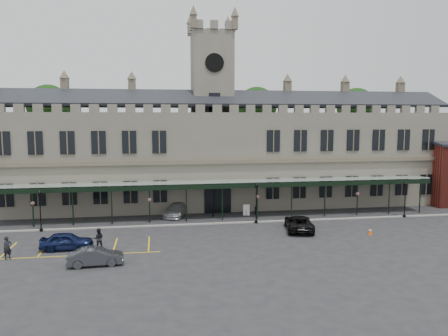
{
  "coord_description": "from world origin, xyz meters",
  "views": [
    {
      "loc": [
        -7.24,
        -40.02,
        11.43
      ],
      "look_at": [
        0.0,
        6.0,
        6.0
      ],
      "focal_mm": 35.0,
      "sensor_mm": 36.0,
      "label": 1
    }
  ],
  "objects": [
    {
      "name": "canopy",
      "position": [
        0.0,
        7.46,
        2.4
      ],
      "size": [
        50.0,
        4.1,
        4.3
      ],
      "color": "#8C9E93",
      "rests_on": "ground"
    },
    {
      "name": "sign_board",
      "position": [
        3.13,
        9.02,
        0.64
      ],
      "size": [
        0.76,
        0.2,
        1.3
      ],
      "rotation": [
        0.0,
        0.0,
        -0.2
      ],
      "color": "black",
      "rests_on": "ground"
    },
    {
      "name": "car_van",
      "position": [
        7.0,
        1.56,
        0.77
      ],
      "size": [
        3.59,
        5.91,
        1.53
      ],
      "primitive_type": "imported",
      "rotation": [
        0.0,
        0.0,
        2.94
      ],
      "color": "black",
      "rests_on": "ground"
    },
    {
      "name": "traffic_cone",
      "position": [
        13.38,
        -1.09,
        0.33
      ],
      "size": [
        0.42,
        0.42,
        0.67
      ],
      "rotation": [
        0.0,
        0.0,
        0.08
      ],
      "color": "#E54907",
      "rests_on": "ground"
    },
    {
      "name": "station_building",
      "position": [
        0.0,
        15.91,
        6.47
      ],
      "size": [
        60.0,
        10.36,
        17.3
      ],
      "color": "#5C584D",
      "rests_on": "ground"
    },
    {
      "name": "car_left_a",
      "position": [
        -15.0,
        -1.53,
        0.75
      ],
      "size": [
        4.45,
        1.83,
        1.51
      ],
      "primitive_type": "imported",
      "rotation": [
        0.0,
        0.0,
        1.58
      ],
      "color": "#0D163B",
      "rests_on": "ground"
    },
    {
      "name": "lamp_post_right",
      "position": [
        20.88,
        5.3,
        2.49
      ],
      "size": [
        0.4,
        0.4,
        4.19
      ],
      "color": "black",
      "rests_on": "ground"
    },
    {
      "name": "tree_behind_right",
      "position": [
        24.0,
        25.0,
        12.81
      ],
      "size": [
        6.0,
        6.0,
        16.0
      ],
      "color": "#332314",
      "rests_on": "ground"
    },
    {
      "name": "lamp_post_mid",
      "position": [
        3.4,
        5.19,
        2.69
      ],
      "size": [
        0.43,
        0.43,
        4.53
      ],
      "color": "black",
      "rests_on": "ground"
    },
    {
      "name": "bollard_left",
      "position": [
        -0.78,
        9.14,
        0.49
      ],
      "size": [
        0.18,
        0.18,
        0.99
      ],
      "primitive_type": "cylinder",
      "color": "black",
      "rests_on": "ground"
    },
    {
      "name": "person_b",
      "position": [
        -12.3,
        -1.75,
        0.93
      ],
      "size": [
        0.96,
        0.77,
        1.85
      ],
      "primitive_type": "imported",
      "rotation": [
        0.0,
        0.0,
        3.23
      ],
      "color": "black",
      "rests_on": "ground"
    },
    {
      "name": "tree_behind_mid",
      "position": [
        8.0,
        25.0,
        12.81
      ],
      "size": [
        6.0,
        6.0,
        16.0
      ],
      "color": "#332314",
      "rests_on": "ground"
    },
    {
      "name": "kerb",
      "position": [
        0.0,
        5.5,
        0.06
      ],
      "size": [
        60.0,
        0.4,
        0.12
      ],
      "primitive_type": "cube",
      "color": "gray",
      "rests_on": "ground"
    },
    {
      "name": "bollard_right",
      "position": [
        4.29,
        9.38,
        0.48
      ],
      "size": [
        0.17,
        0.17,
        0.95
      ],
      "primitive_type": "cylinder",
      "color": "black",
      "rests_on": "ground"
    },
    {
      "name": "car_left_b",
      "position": [
        -11.98,
        -6.12,
        0.7
      ],
      "size": [
        4.33,
        1.79,
        1.39
      ],
      "primitive_type": "imported",
      "rotation": [
        0.0,
        0.0,
        1.64
      ],
      "color": "#313338",
      "rests_on": "ground"
    },
    {
      "name": "lamp_post_left",
      "position": [
        -18.77,
        5.19,
        2.53
      ],
      "size": [
        0.4,
        0.4,
        4.27
      ],
      "color": "black",
      "rests_on": "ground"
    },
    {
      "name": "person_a",
      "position": [
        -19.2,
        -3.53,
        0.95
      ],
      "size": [
        0.82,
        0.8,
        1.91
      ],
      "primitive_type": "imported",
      "rotation": [
        0.0,
        0.0,
        0.73
      ],
      "color": "black",
      "rests_on": "ground"
    },
    {
      "name": "tree_behind_left",
      "position": [
        -22.0,
        25.0,
        12.81
      ],
      "size": [
        6.0,
        6.0,
        16.0
      ],
      "color": "#332314",
      "rests_on": "ground"
    },
    {
      "name": "parking_markings",
      "position": [
        -14.0,
        -1.5,
        0.0
      ],
      "size": [
        16.0,
        6.0,
        0.01
      ],
      "primitive_type": null,
      "color": "gold",
      "rests_on": "ground"
    },
    {
      "name": "ground",
      "position": [
        0.0,
        0.0,
        0.0
      ],
      "size": [
        140.0,
        140.0,
        0.0
      ],
      "primitive_type": "plane",
      "color": "black"
    },
    {
      "name": "clock_tower",
      "position": [
        0.0,
        16.0,
        13.11
      ],
      "size": [
        5.6,
        5.6,
        24.8
      ],
      "color": "#5C584D",
      "rests_on": "ground"
    },
    {
      "name": "car_taxi",
      "position": [
        -5.0,
        10.0,
        0.73
      ],
      "size": [
        3.5,
        5.42,
        1.46
      ],
      "primitive_type": "imported",
      "rotation": [
        0.0,
        0.0,
        -0.31
      ],
      "color": "#A4A7AC",
      "rests_on": "ground"
    }
  ]
}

